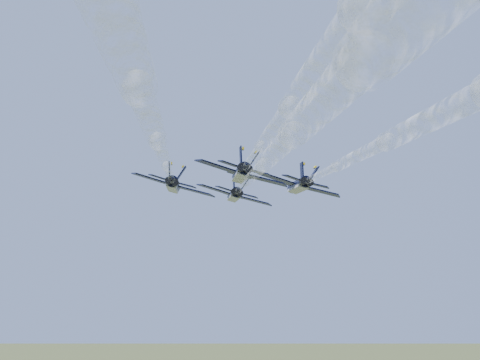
% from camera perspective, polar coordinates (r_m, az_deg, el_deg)
% --- Properties ---
extents(jet_lead, '(10.75, 14.93, 4.15)m').
position_cam_1_polar(jet_lead, '(98.35, -0.51, -1.30)').
color(jet_lead, black).
extents(jet_left, '(10.75, 14.93, 4.15)m').
position_cam_1_polar(jet_left, '(89.31, -5.70, -0.45)').
color(jet_left, black).
extents(jet_right, '(10.75, 14.93, 4.15)m').
position_cam_1_polar(jet_right, '(89.53, 5.01, -0.48)').
color(jet_right, black).
extents(jet_slot, '(10.75, 14.93, 4.15)m').
position_cam_1_polar(jet_slot, '(79.88, 0.06, 0.54)').
color(jet_slot, black).
extents(smoke_trail_lead, '(25.38, 83.97, 2.78)m').
position_cam_1_polar(smoke_trail_lead, '(35.51, 7.34, 13.35)').
color(smoke_trail_lead, white).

